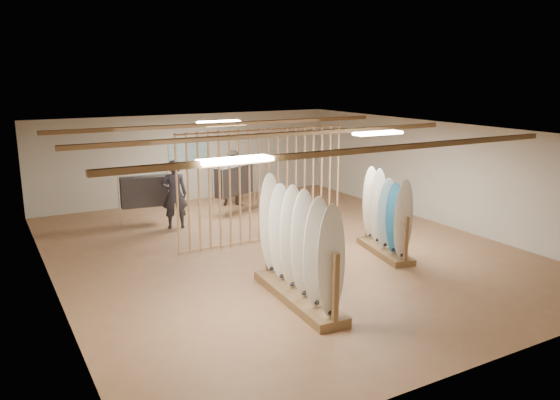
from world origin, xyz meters
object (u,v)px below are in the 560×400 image
rack_left (298,262)px  rack_right (386,227)px  clothing_rack_a (144,192)px  shopper_a (174,190)px  clothing_rack_b (234,180)px  shopper_b (235,175)px

rack_left → rack_right: bearing=26.4°
clothing_rack_a → shopper_a: (0.62, -0.68, 0.12)m
shopper_a → clothing_rack_b: bearing=-147.3°
rack_right → clothing_rack_a: (-4.11, 5.14, 0.30)m
rack_right → shopper_a: bearing=140.4°
rack_left → clothing_rack_b: size_ratio=1.80×
shopper_a → shopper_b: 2.86m
shopper_b → rack_left: bearing=-87.1°
clothing_rack_b → rack_right: bearing=-98.2°
rack_right → clothing_rack_b: rack_right is taller
shopper_a → shopper_b: bearing=-134.6°
rack_left → clothing_rack_b: 6.67m
rack_right → shopper_a: (-3.49, 4.46, 0.42)m
rack_left → shopper_a: (-0.35, 5.76, 0.31)m
rack_left → shopper_a: 5.78m
rack_right → shopper_b: bearing=112.3°
rack_left → rack_right: 3.40m
rack_right → shopper_a: size_ratio=0.96×
shopper_a → shopper_b: size_ratio=1.06×
clothing_rack_b → shopper_b: 0.89m
clothing_rack_a → rack_right: bearing=-44.0°
rack_left → shopper_b: bearing=77.7°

